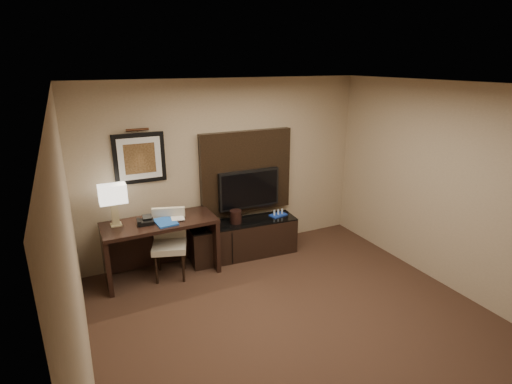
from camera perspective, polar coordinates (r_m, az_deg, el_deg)
floor at (r=4.77m, az=8.12°, el=-19.92°), size 4.50×5.00×0.01m
ceiling at (r=3.77m, az=9.99°, el=14.47°), size 4.50×5.00×0.01m
wall_back at (r=6.19m, az=-4.18°, el=3.39°), size 4.50×0.01×2.70m
wall_left at (r=3.45m, az=-24.26°, el=-10.76°), size 0.01×5.00×2.70m
wall_right at (r=5.62m, az=28.29°, el=-0.35°), size 0.01×5.00×2.70m
desk at (r=5.84m, az=-13.34°, el=-7.84°), size 1.55×0.69×0.83m
credenza at (r=6.28m, az=-1.82°, el=-6.65°), size 1.70×0.57×0.57m
tv_wall_panel at (r=6.27m, az=-1.40°, el=2.86°), size 1.50×0.12×1.30m
tv at (r=6.25m, az=-1.01°, el=0.44°), size 1.00×0.08×0.60m
artwork at (r=5.76m, az=-16.30°, el=4.66°), size 0.70×0.04×0.70m
picture_light at (r=5.65m, az=-16.59°, el=8.52°), size 0.04×0.04×0.30m
desk_chair at (r=5.75m, az=-12.26°, el=-7.50°), size 0.60×0.64×0.95m
table_lamp at (r=5.60m, az=-19.64°, el=-1.75°), size 0.40×0.30×0.58m
desk_phone at (r=5.62m, az=-15.50°, el=-3.88°), size 0.23×0.21×0.11m
blue_folder at (r=5.60m, az=-12.81°, el=-4.19°), size 0.30×0.37×0.02m
book at (r=5.65m, az=-12.16°, el=-2.72°), size 0.18×0.05×0.24m
ice_bucket at (r=6.09m, az=-2.91°, el=-3.54°), size 0.23×0.23×0.20m
minibar_tray at (r=6.39m, az=3.19°, el=-2.97°), size 0.30×0.22×0.10m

